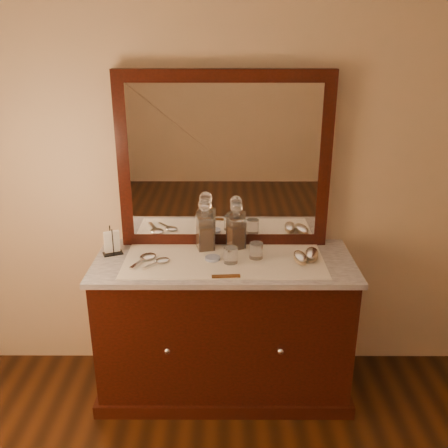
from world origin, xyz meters
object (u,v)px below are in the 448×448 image
at_px(napkin_rack, 112,243).
at_px(brush_near, 300,258).
at_px(comb, 226,276).
at_px(pin_dish, 213,258).
at_px(decanter_right, 236,230).
at_px(hand_mirror_inner, 160,261).
at_px(mirror_frame, 224,161).
at_px(decanter_left, 205,229).
at_px(dresser_cabinet, 224,328).
at_px(brush_far, 312,255).
at_px(hand_mirror_outer, 146,258).

bearing_deg(napkin_rack, brush_near, -5.51).
height_order(comb, napkin_rack, napkin_rack).
xyz_separation_m(pin_dish, brush_near, (0.48, -0.02, 0.01)).
bearing_deg(decanter_right, hand_mirror_inner, -153.69).
bearing_deg(comb, mirror_frame, 87.46).
bearing_deg(decanter_right, comb, -98.87).
bearing_deg(decanter_left, mirror_frame, 42.41).
height_order(dresser_cabinet, brush_far, brush_far).
distance_m(decanter_right, hand_mirror_outer, 0.54).
relative_size(mirror_frame, decanter_left, 3.88).
height_order(pin_dish, decanter_left, decanter_left).
xyz_separation_m(mirror_frame, comb, (0.01, -0.46, -0.49)).
xyz_separation_m(dresser_cabinet, brush_far, (0.49, 0.01, 0.47)).
relative_size(mirror_frame, pin_dish, 14.37).
xyz_separation_m(mirror_frame, hand_mirror_outer, (-0.43, -0.25, -0.49)).
bearing_deg(hand_mirror_outer, decanter_left, 25.03).
xyz_separation_m(dresser_cabinet, decanter_right, (0.07, 0.16, 0.56)).
bearing_deg(pin_dish, mirror_frame, 75.72).
distance_m(mirror_frame, pin_dish, 0.55).
height_order(decanter_left, brush_far, decanter_left).
bearing_deg(hand_mirror_outer, mirror_frame, 30.05).
bearing_deg(comb, hand_mirror_outer, 150.66).
bearing_deg(comb, decanter_left, 104.25).
relative_size(pin_dish, brush_far, 0.49).
relative_size(decanter_left, decanter_right, 1.07).
bearing_deg(brush_near, comb, -154.78).
distance_m(napkin_rack, hand_mirror_outer, 0.22).
bearing_deg(pin_dish, brush_near, -2.42).
height_order(comb, decanter_right, decanter_right).
bearing_deg(decanter_right, decanter_left, -175.60).
distance_m(mirror_frame, brush_far, 0.72).
height_order(dresser_cabinet, comb, comb).
relative_size(napkin_rack, decanter_right, 0.56).
xyz_separation_m(decanter_left, hand_mirror_inner, (-0.24, -0.19, -0.11)).
xyz_separation_m(comb, hand_mirror_inner, (-0.36, 0.17, 0.00)).
bearing_deg(brush_near, mirror_frame, 147.21).
distance_m(comb, hand_mirror_inner, 0.40).
relative_size(mirror_frame, hand_mirror_inner, 7.22).
bearing_deg(decanter_right, dresser_cabinet, -113.41).
distance_m(pin_dish, brush_far, 0.55).
bearing_deg(hand_mirror_outer, hand_mirror_inner, -26.65).
relative_size(comb, hand_mirror_outer, 0.67).
bearing_deg(brush_far, dresser_cabinet, -178.36).
relative_size(decanter_right, brush_near, 1.85).
xyz_separation_m(dresser_cabinet, napkin_rack, (-0.63, 0.08, 0.50)).
bearing_deg(decanter_left, decanter_right, 4.40).
bearing_deg(pin_dish, hand_mirror_inner, -171.47).
xyz_separation_m(pin_dish, decanter_left, (-0.04, 0.15, 0.11)).
bearing_deg(hand_mirror_outer, napkin_rack, 157.80).
distance_m(decanter_left, hand_mirror_inner, 0.33).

